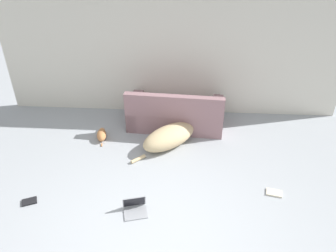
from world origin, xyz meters
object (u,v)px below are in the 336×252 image
Objects in this scene: book_cream at (274,193)px; cat at (102,134)px; couch at (175,115)px; dog at (172,136)px; book_black at (29,201)px; laptop_open at (135,207)px.

cat is at bearing 156.16° from book_cream.
dog is (-0.04, -0.64, -0.08)m from couch.
dog is at bearing 38.68° from book_black.
couch is 3.04m from book_black.
dog reaches higher than book_cream.
laptop_open is 1.49× the size of book_cream.
book_cream is at bearing -79.51° from dog.
book_cream is 3.64m from book_black.
dog is at bearing 90.16° from couch.
book_black is at bearing 162.61° from laptop_open.
couch is 2.36m from laptop_open.
laptop_open is at bearing -2.24° from book_black.
dog is 2.01m from book_cream.
couch is at bearing 47.72° from book_black.
couch is 0.65m from dog.
book_cream is 1.04× the size of book_black.
laptop_open is (-0.47, -2.30, -0.19)m from couch.
book_cream is at bearing -125.67° from cat.
laptop_open reaches higher than book_cream.
laptop_open is at bearing -166.90° from book_cream.
book_cream is (1.58, -1.82, -0.25)m from couch.
cat is (-1.37, -0.52, -0.18)m from couch.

